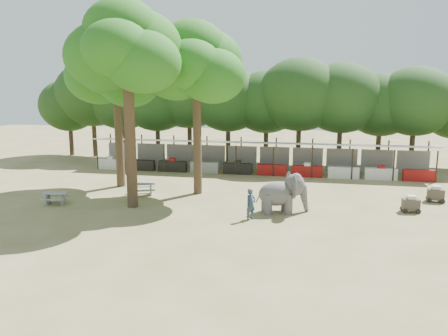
% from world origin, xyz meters
% --- Properties ---
extents(ground, '(100.00, 100.00, 0.00)m').
position_xyz_m(ground, '(0.00, 0.00, 0.00)').
color(ground, brown).
rests_on(ground, ground).
extents(vendor_stalls, '(28.00, 2.99, 2.80)m').
position_xyz_m(vendor_stalls, '(-0.00, 13.84, 1.18)').
color(vendor_stalls, gray).
rests_on(vendor_stalls, ground).
extents(yard_tree_left, '(7.10, 6.90, 11.02)m').
position_xyz_m(yard_tree_left, '(-9.13, 7.19, 8.20)').
color(yard_tree_left, '#332316').
rests_on(yard_tree_left, ground).
extents(yard_tree_center, '(7.10, 6.90, 12.04)m').
position_xyz_m(yard_tree_center, '(-6.13, 2.19, 9.21)').
color(yard_tree_center, '#332316').
rests_on(yard_tree_center, ground).
extents(yard_tree_back, '(7.10, 6.90, 11.36)m').
position_xyz_m(yard_tree_back, '(-3.13, 6.19, 8.54)').
color(yard_tree_back, '#332316').
rests_on(yard_tree_back, ground).
extents(backdrop_trees, '(46.46, 5.95, 8.33)m').
position_xyz_m(backdrop_trees, '(0.00, 19.00, 5.51)').
color(backdrop_trees, '#332316').
rests_on(backdrop_trees, ground).
extents(elephant, '(3.09, 2.28, 2.29)m').
position_xyz_m(elephant, '(2.92, 2.55, 1.15)').
color(elephant, '#484545').
rests_on(elephant, ground).
extents(handler, '(0.71, 0.74, 1.71)m').
position_xyz_m(handler, '(1.29, 0.86, 0.86)').
color(handler, '#26384C').
rests_on(handler, ground).
extents(picnic_table_near, '(1.62, 1.51, 0.71)m').
position_xyz_m(picnic_table_near, '(-10.94, 1.69, 0.47)').
color(picnic_table_near, gray).
rests_on(picnic_table_near, ground).
extents(picnic_table_far, '(2.10, 2.01, 0.83)m').
position_xyz_m(picnic_table_far, '(-6.47, 4.71, 0.54)').
color(picnic_table_far, gray).
rests_on(picnic_table_far, ground).
extents(cart_front, '(1.05, 0.73, 0.99)m').
position_xyz_m(cart_front, '(10.14, 4.02, 0.49)').
color(cart_front, '#362E26').
rests_on(cart_front, ground).
extents(cart_back, '(1.15, 0.83, 1.04)m').
position_xyz_m(cart_back, '(12.16, 6.70, 0.51)').
color(cart_back, '#362E26').
rests_on(cart_back, ground).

